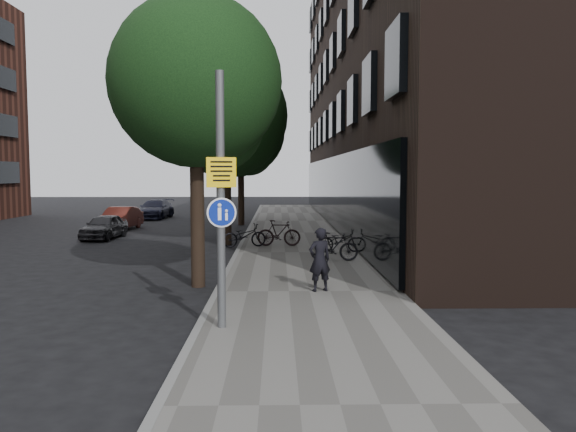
{
  "coord_description": "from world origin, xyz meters",
  "views": [
    {
      "loc": [
        -0.52,
        -10.04,
        2.97
      ],
      "look_at": [
        -0.28,
        2.6,
        2.0
      ],
      "focal_mm": 35.0,
      "sensor_mm": 36.0,
      "label": 1
    }
  ],
  "objects_px": {
    "signpost": "(221,200)",
    "parked_car_near": "(104,226)",
    "pedestrian": "(320,260)",
    "parked_bike_facade_near": "(340,240)"
  },
  "relations": [
    {
      "from": "pedestrian",
      "to": "parked_car_near",
      "type": "height_order",
      "value": "pedestrian"
    },
    {
      "from": "signpost",
      "to": "pedestrian",
      "type": "distance_m",
      "value": 4.06
    },
    {
      "from": "parked_car_near",
      "to": "signpost",
      "type": "bearing_deg",
      "value": -61.18
    },
    {
      "from": "signpost",
      "to": "parked_car_near",
      "type": "distance_m",
      "value": 16.69
    },
    {
      "from": "signpost",
      "to": "parked_bike_facade_near",
      "type": "distance_m",
      "value": 10.54
    },
    {
      "from": "parked_bike_facade_near",
      "to": "parked_car_near",
      "type": "xyz_separation_m",
      "value": [
        -10.1,
        5.3,
        0.02
      ]
    },
    {
      "from": "pedestrian",
      "to": "parked_car_near",
      "type": "distance_m",
      "value": 14.91
    },
    {
      "from": "pedestrian",
      "to": "parked_car_near",
      "type": "bearing_deg",
      "value": -73.24
    },
    {
      "from": "signpost",
      "to": "parked_car_near",
      "type": "height_order",
      "value": "signpost"
    },
    {
      "from": "parked_bike_facade_near",
      "to": "parked_car_near",
      "type": "height_order",
      "value": "parked_car_near"
    }
  ]
}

